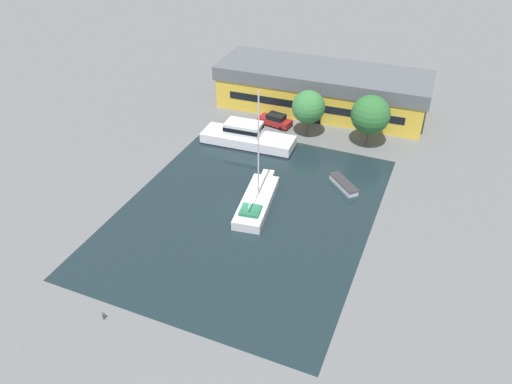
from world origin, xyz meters
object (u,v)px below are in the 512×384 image
(parked_car, at_px, (275,120))
(small_dinghy, at_px, (344,184))
(warehouse_building, at_px, (322,89))
(motor_cruiser, at_px, (247,137))
(quay_tree_by_water, at_px, (371,115))
(sailboat_moored, at_px, (257,200))
(quay_tree_near_building, at_px, (309,107))

(parked_car, distance_m, small_dinghy, 16.57)
(small_dinghy, bearing_deg, warehouse_building, -112.08)
(motor_cruiser, relative_size, small_dinghy, 2.98)
(quay_tree_by_water, distance_m, small_dinghy, 11.10)
(warehouse_building, relative_size, sailboat_moored, 2.35)
(warehouse_building, height_order, motor_cruiser, warehouse_building)
(quay_tree_near_building, bearing_deg, sailboat_moored, -90.34)
(parked_car, bearing_deg, quay_tree_by_water, -83.24)
(warehouse_building, xyz_separation_m, sailboat_moored, (0.56, -25.31, -2.43))
(quay_tree_near_building, relative_size, quay_tree_by_water, 0.93)
(quay_tree_by_water, height_order, parked_car, quay_tree_by_water)
(quay_tree_by_water, relative_size, parked_car, 1.40)
(small_dinghy, bearing_deg, motor_cruiser, -64.59)
(motor_cruiser, bearing_deg, sailboat_moored, -155.03)
(quay_tree_by_water, xyz_separation_m, small_dinghy, (-0.29, -10.39, -3.91))
(parked_car, distance_m, motor_cruiser, 6.52)
(warehouse_building, relative_size, small_dinghy, 7.36)
(quay_tree_near_building, bearing_deg, parked_car, 167.51)
(sailboat_moored, relative_size, small_dinghy, 3.13)
(parked_car, xyz_separation_m, motor_cruiser, (-1.41, -6.36, 0.25))
(quay_tree_near_building, height_order, small_dinghy, quay_tree_near_building)
(small_dinghy, bearing_deg, quay_tree_by_water, -137.58)
(motor_cruiser, distance_m, small_dinghy, 14.58)
(quay_tree_near_building, xyz_separation_m, parked_car, (-4.87, 1.08, -3.27))
(quay_tree_near_building, distance_m, small_dinghy, 13.00)
(quay_tree_near_building, relative_size, motor_cruiser, 0.52)
(parked_car, height_order, motor_cruiser, motor_cruiser)
(parked_car, bearing_deg, motor_cruiser, 177.03)
(quay_tree_near_building, height_order, parked_car, quay_tree_near_building)
(quay_tree_near_building, xyz_separation_m, small_dinghy, (7.51, -9.93, -3.73))
(quay_tree_by_water, xyz_separation_m, motor_cruiser, (-14.09, -5.74, -3.20))
(motor_cruiser, bearing_deg, quay_tree_near_building, -53.23)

